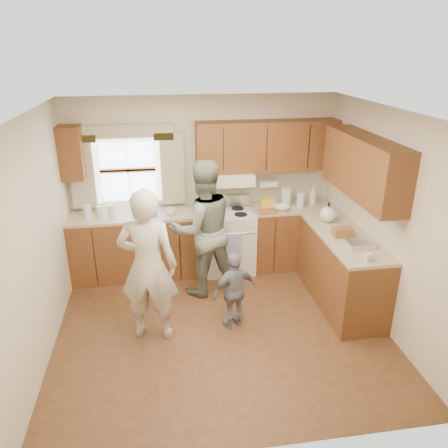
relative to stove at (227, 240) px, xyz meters
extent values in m
plane|color=#4A2D16|center=(-0.30, -1.44, -0.47)|extent=(3.80, 3.80, 0.00)
plane|color=white|center=(-0.30, -1.44, 2.03)|extent=(3.80, 3.80, 0.00)
plane|color=beige|center=(-0.30, 0.31, 0.78)|extent=(3.80, 0.00, 3.80)
plane|color=beige|center=(-0.30, -3.19, 0.78)|extent=(3.80, 0.00, 3.80)
plane|color=beige|center=(-2.20, -1.44, 0.78)|extent=(0.00, 3.50, 3.50)
plane|color=beige|center=(1.60, -1.44, 0.78)|extent=(0.00, 3.50, 3.50)
cube|color=#4D2710|center=(-1.29, 0.01, -0.02)|extent=(1.82, 0.60, 0.90)
cube|color=#4D2710|center=(0.99, 0.01, -0.02)|extent=(1.22, 0.60, 0.90)
cube|color=#44250F|center=(1.30, -1.11, -0.02)|extent=(0.60, 1.65, 0.90)
cube|color=#BFB08F|center=(-1.29, 0.01, 0.45)|extent=(1.82, 0.60, 0.04)
cube|color=#BFB08F|center=(0.99, 0.01, 0.45)|extent=(1.22, 0.60, 0.04)
cube|color=#BFB08F|center=(1.30, -1.11, 0.45)|extent=(0.60, 1.65, 0.04)
cube|color=#4D2710|center=(0.60, 0.15, 1.33)|extent=(2.00, 0.33, 0.70)
cube|color=#44250F|center=(-2.05, 0.15, 1.33)|extent=(0.30, 0.33, 0.70)
cube|color=#44250F|center=(1.43, -1.11, 1.33)|extent=(0.33, 1.65, 0.70)
cube|color=beige|center=(0.00, 0.08, 0.91)|extent=(0.76, 0.45, 0.15)
cube|color=silver|center=(-1.35, 0.29, 1.03)|extent=(0.90, 0.03, 0.90)
cube|color=#F4C148|center=(-1.93, 0.24, 1.03)|extent=(0.40, 0.05, 1.02)
cube|color=#F4C148|center=(-0.77, 0.24, 1.03)|extent=(0.40, 0.05, 1.02)
cube|color=#F4C148|center=(-1.35, 0.24, 1.55)|extent=(1.30, 0.05, 0.22)
cylinder|color=white|center=(0.65, 0.21, 0.75)|extent=(0.27, 0.12, 0.12)
imported|color=silver|center=(-0.79, -0.10, 0.53)|extent=(0.13, 0.13, 0.10)
imported|color=silver|center=(1.28, 0.02, 0.62)|extent=(0.16, 0.16, 0.29)
imported|color=silver|center=(0.76, -0.13, 0.50)|extent=(0.27, 0.27, 0.06)
imported|color=silver|center=(1.25, -1.81, 0.52)|extent=(0.13, 0.13, 0.09)
cylinder|color=silver|center=(-1.91, -0.06, 0.57)|extent=(0.11, 0.11, 0.19)
cylinder|color=silver|center=(-1.75, 0.02, 0.54)|extent=(0.11, 0.11, 0.14)
cube|color=olive|center=(0.54, -0.19, 0.48)|extent=(0.25, 0.19, 0.02)
cube|color=yellow|center=(0.60, 0.04, 0.53)|extent=(0.20, 0.14, 0.11)
cylinder|color=silver|center=(0.89, 0.07, 0.60)|extent=(0.15, 0.15, 0.26)
cylinder|color=silver|center=(1.07, -0.05, 0.58)|extent=(0.11, 0.11, 0.22)
sphere|color=silver|center=(1.25, -0.66, 0.58)|extent=(0.21, 0.21, 0.21)
cube|color=olive|center=(1.25, -1.14, 0.53)|extent=(0.24, 0.13, 0.11)
cube|color=silver|center=(1.33, -1.47, 0.51)|extent=(0.29, 0.20, 0.07)
cylinder|color=silver|center=(-1.60, -0.02, 0.56)|extent=(0.09, 0.09, 0.16)
cube|color=silver|center=(0.00, -0.01, -0.02)|extent=(0.76, 0.64, 0.90)
cube|color=#B7B7BC|center=(0.00, 0.25, 0.52)|extent=(0.76, 0.10, 0.16)
cylinder|color=#B7B7BC|center=(0.00, -0.33, 0.23)|extent=(0.68, 0.03, 0.03)
cube|color=#5254BF|center=(0.05, -0.35, 0.01)|extent=(0.22, 0.02, 0.42)
cylinder|color=black|center=(-0.18, 0.11, 0.44)|extent=(0.18, 0.18, 0.01)
cylinder|color=black|center=(0.18, 0.11, 0.44)|extent=(0.18, 0.18, 0.01)
cylinder|color=black|center=(-0.18, -0.14, 0.44)|extent=(0.18, 0.18, 0.01)
cylinder|color=black|center=(0.18, -0.14, 0.44)|extent=(0.18, 0.18, 0.01)
imported|color=beige|center=(-1.10, -1.47, 0.42)|extent=(0.72, 0.54, 1.77)
imported|color=#263C2B|center=(-0.40, -0.59, 0.44)|extent=(1.02, 0.87, 1.82)
imported|color=gray|center=(-0.14, -1.45, 0.01)|extent=(0.60, 0.40, 0.95)
camera|label=1|loc=(-0.93, -5.75, 2.65)|focal=35.00mm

